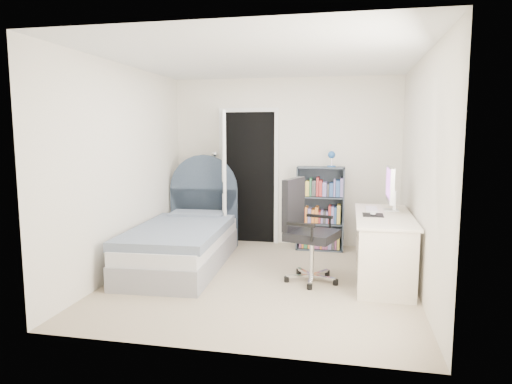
% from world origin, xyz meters
% --- Properties ---
extents(room_shell, '(3.50, 3.70, 2.60)m').
position_xyz_m(room_shell, '(0.00, 0.00, 1.25)').
color(room_shell, gray).
rests_on(room_shell, ground).
extents(door, '(0.92, 0.80, 2.06)m').
position_xyz_m(door, '(-0.74, 1.52, 1.03)').
color(door, black).
rests_on(door, ground).
extents(bed, '(1.16, 2.27, 1.37)m').
position_xyz_m(bed, '(-1.11, 0.41, 0.31)').
color(bed, gray).
rests_on(bed, ground).
extents(nightstand, '(0.36, 0.36, 0.54)m').
position_xyz_m(nightstand, '(-1.49, 1.55, 0.35)').
color(nightstand, tan).
rests_on(nightstand, ground).
extents(floor_lamp, '(0.20, 0.20, 1.41)m').
position_xyz_m(floor_lamp, '(-1.06, 1.57, 0.58)').
color(floor_lamp, silver).
rests_on(floor_lamp, ground).
extents(bookcase, '(0.68, 0.29, 1.43)m').
position_xyz_m(bookcase, '(0.58, 1.51, 0.57)').
color(bookcase, '#3B4651').
rests_on(bookcase, ground).
extents(desk, '(0.63, 1.57, 1.29)m').
position_xyz_m(desk, '(1.36, 0.29, 0.42)').
color(desk, '#EFDFC8').
rests_on(desk, ground).
extents(office_chair, '(0.66, 0.67, 1.18)m').
position_xyz_m(office_chair, '(0.47, 0.08, 0.65)').
color(office_chair, silver).
rests_on(office_chair, ground).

